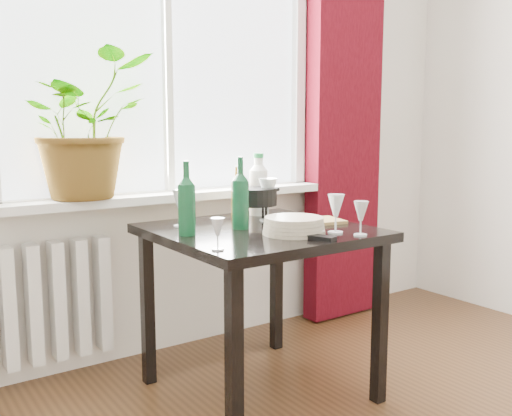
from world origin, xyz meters
TOP-DOWN VIEW (x-y plane):
  - window at (0.00, 2.22)m, footprint 1.72×0.08m
  - windowsill at (0.00, 2.15)m, footprint 1.72×0.20m
  - curtain at (1.12, 2.12)m, footprint 0.50×0.12m
  - radiator at (-0.75, 2.18)m, footprint 0.80×0.10m
  - table at (0.10, 1.55)m, footprint 0.85×0.85m
  - potted_plant at (-0.44, 2.16)m, footprint 0.73×0.68m
  - wine_bottle_left at (-0.23, 1.58)m, footprint 0.09×0.09m
  - wine_bottle_right at (0.02, 1.58)m, footprint 0.08×0.08m
  - bottle_amber at (0.20, 1.88)m, footprint 0.08×0.08m
  - cleaning_bottle at (0.30, 1.85)m, footprint 0.12×0.12m
  - wineglass_front_right at (0.29, 1.28)m, footprint 0.08×0.08m
  - wineglass_far_right at (0.33, 1.18)m, footprint 0.07×0.07m
  - wineglass_back_center at (0.24, 1.68)m, footprint 0.11×0.11m
  - wineglass_back_left at (-0.16, 1.77)m, footprint 0.09×0.09m
  - wineglass_front_left at (-0.28, 1.27)m, footprint 0.06×0.06m
  - plate_stack at (0.13, 1.35)m, footprint 0.26×0.26m
  - fondue_pot at (0.19, 1.71)m, footprint 0.26×0.23m
  - tv_remote at (0.13, 1.23)m, footprint 0.11×0.17m
  - cutting_board at (0.37, 1.51)m, footprint 0.29×0.22m

SIDE VIEW (x-z plane):
  - radiator at x=-0.75m, z-range 0.10..0.66m
  - table at x=0.10m, z-range 0.28..1.02m
  - cutting_board at x=0.37m, z-range 0.74..0.75m
  - tv_remote at x=0.13m, z-range 0.74..0.76m
  - plate_stack at x=0.13m, z-range 0.74..0.81m
  - wineglass_front_left at x=-0.28m, z-range 0.74..0.86m
  - wineglass_far_right at x=0.33m, z-range 0.74..0.88m
  - fondue_pot at x=0.19m, z-range 0.74..0.89m
  - wineglass_front_right at x=0.29m, z-range 0.74..0.90m
  - wineglass_back_left at x=-0.16m, z-range 0.74..0.90m
  - windowsill at x=0.00m, z-range 0.80..0.84m
  - wineglass_back_center at x=0.24m, z-range 0.74..0.94m
  - bottle_amber at x=0.20m, z-range 0.74..0.99m
  - wine_bottle_left at x=-0.23m, z-range 0.74..1.04m
  - wine_bottle_right at x=0.02m, z-range 0.74..1.05m
  - cleaning_bottle at x=0.30m, z-range 0.74..1.05m
  - potted_plant at x=-0.44m, z-range 0.84..1.51m
  - curtain at x=1.12m, z-range 0.01..2.58m
  - window at x=0.00m, z-range 0.79..2.41m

